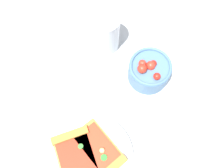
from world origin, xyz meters
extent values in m
plane|color=#B2B7BC|center=(0.00, 0.00, 0.00)|extent=(2.40, 2.40, 0.00)
cylinder|color=white|center=(-0.04, -0.05, 0.01)|extent=(0.23, 0.23, 0.01)
cube|color=gold|center=(-0.07, -0.06, 0.02)|extent=(0.11, 0.16, 0.01)
cube|color=#B77A33|center=(-0.07, 0.01, 0.02)|extent=(0.10, 0.03, 0.02)
cube|color=#B22D19|center=(-0.07, -0.06, 0.02)|extent=(0.09, 0.13, 0.00)
cylinder|color=#388433|center=(-0.05, -0.02, 0.03)|extent=(0.01, 0.01, 0.00)
cube|color=gold|center=(-0.01, -0.04, 0.02)|extent=(0.12, 0.16, 0.01)
cube|color=#B77A33|center=(0.02, -0.09, 0.02)|extent=(0.08, 0.05, 0.01)
cube|color=red|center=(-0.01, -0.04, 0.02)|extent=(0.11, 0.14, 0.00)
sphere|color=#F2D87F|center=(0.00, -0.05, 0.03)|extent=(0.01, 0.01, 0.01)
cylinder|color=#2D722D|center=(0.00, -0.07, 0.03)|extent=(0.02, 0.02, 0.00)
cylinder|color=#4C7299|center=(0.18, 0.12, 0.03)|extent=(0.12, 0.12, 0.06)
torus|color=#4C7299|center=(0.18, 0.12, 0.07)|extent=(0.11, 0.11, 0.01)
sphere|color=red|center=(0.19, 0.13, 0.07)|extent=(0.02, 0.02, 0.02)
sphere|color=red|center=(0.18, 0.09, 0.07)|extent=(0.02, 0.02, 0.02)
sphere|color=red|center=(0.15, 0.12, 0.07)|extent=(0.03, 0.03, 0.03)
sphere|color=red|center=(0.16, 0.14, 0.07)|extent=(0.02, 0.02, 0.02)
sphere|color=red|center=(0.18, 0.13, 0.07)|extent=(0.03, 0.03, 0.03)
cylinder|color=silver|center=(0.09, 0.26, 0.06)|extent=(0.08, 0.08, 0.13)
cylinder|color=black|center=(0.09, 0.26, 0.05)|extent=(0.07, 0.07, 0.09)
cube|color=white|center=(-0.11, 0.25, 0.00)|extent=(0.16, 0.17, 0.00)
cylinder|color=silver|center=(0.24, -0.01, 0.03)|extent=(0.04, 0.04, 0.05)
cone|color=silver|center=(0.24, -0.01, 0.06)|extent=(0.03, 0.03, 0.01)
camera|label=1|loc=(0.00, -0.14, 0.69)|focal=42.09mm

